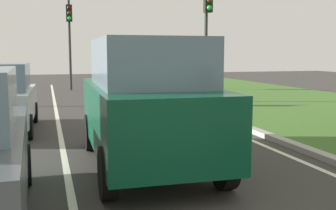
{
  "coord_description": "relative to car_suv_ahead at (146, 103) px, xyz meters",
  "views": [
    {
      "loc": [
        -0.97,
        2.32,
        2.03
      ],
      "look_at": [
        0.9,
        8.62,
        1.2
      ],
      "focal_mm": 43.67,
      "sensor_mm": 36.0,
      "label": 1
    }
  ],
  "objects": [
    {
      "name": "curb_right",
      "position": [
        3.4,
        4.69,
        -1.11
      ],
      "size": [
        0.24,
        48.0,
        0.12
      ],
      "primitive_type": "cube",
      "color": "#9E9B93",
      "rests_on": "ground"
    },
    {
      "name": "lane_line_right_edge",
      "position": [
        2.9,
        4.69,
        -1.16
      ],
      "size": [
        0.12,
        32.0,
        0.01
      ],
      "primitive_type": "cube",
      "color": "silver",
      "rests_on": "ground"
    },
    {
      "name": "lane_line_center",
      "position": [
        -1.4,
        4.69,
        -1.16
      ],
      "size": [
        0.12,
        32.0,
        0.01
      ],
      "primitive_type": "cube",
      "color": "silver",
      "rests_on": "ground"
    },
    {
      "name": "ground_plane",
      "position": [
        -0.7,
        4.69,
        -1.17
      ],
      "size": [
        60.0,
        60.0,
        0.0
      ],
      "primitive_type": "plane",
      "color": "#383533"
    },
    {
      "name": "grass_verge_right",
      "position": [
        7.8,
        4.69,
        -1.14
      ],
      "size": [
        9.0,
        48.0,
        0.06
      ],
      "primitive_type": "cube",
      "color": "#3D6628",
      "rests_on": "ground"
    },
    {
      "name": "traffic_light_near_right",
      "position": [
        4.59,
        8.57,
        2.1
      ],
      "size": [
        0.32,
        0.5,
        4.89
      ],
      "color": "#2D2D2D",
      "rests_on": "ground"
    },
    {
      "name": "traffic_light_far_median",
      "position": [
        -0.4,
        16.28,
        2.16
      ],
      "size": [
        0.32,
        0.5,
        4.97
      ],
      "color": "#2D2D2D",
      "rests_on": "ground"
    },
    {
      "name": "car_suv_ahead",
      "position": [
        0.0,
        0.0,
        0.0
      ],
      "size": [
        2.07,
        4.55,
        2.28
      ],
      "rotation": [
        0.0,
        0.0,
        -0.03
      ],
      "color": "#0C472D",
      "rests_on": "ground"
    }
  ]
}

